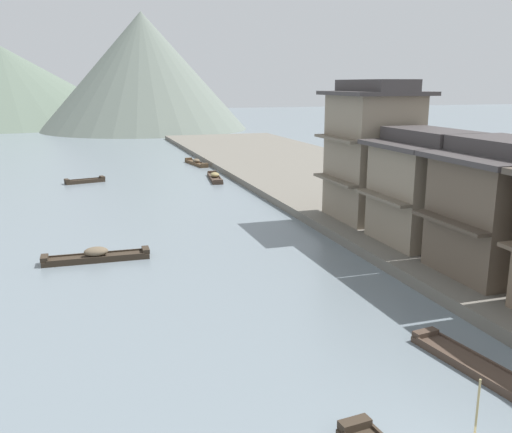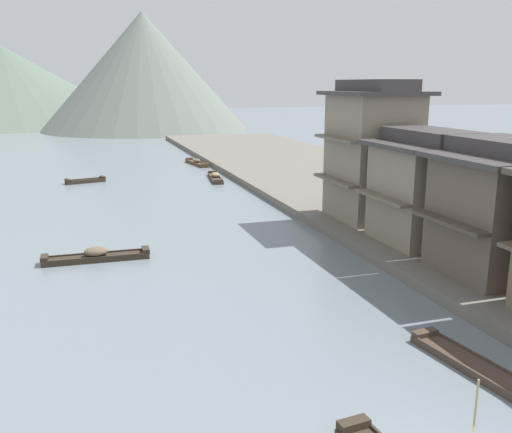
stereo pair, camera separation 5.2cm
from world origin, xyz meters
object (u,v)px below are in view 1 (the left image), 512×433
object	(u,v)px
boat_midriver_drifting	(96,256)
house_waterfront_tall	(427,187)
boat_moored_second	(196,163)
boat_moored_far	(85,181)
boat_moored_third	(480,368)
house_waterfront_second	(508,208)
house_waterfront_narrow	(372,152)
boat_moored_nearest	(215,177)

from	to	relation	value
boat_midriver_drifting	house_waterfront_tall	bearing A→B (deg)	-11.67
boat_moored_second	boat_moored_far	xyz separation A→B (m)	(-12.38, -8.43, -0.06)
boat_moored_second	boat_moored_far	size ratio (longest dim) A/B	1.50
boat_moored_third	house_waterfront_second	xyz separation A→B (m)	(6.46, 6.54, 3.45)
boat_moored_second	house_waterfront_second	world-z (taller)	house_waterfront_second
boat_moored_third	house_waterfront_tall	distance (m)	14.04
boat_moored_third	boat_moored_far	distance (m)	42.13
boat_moored_second	boat_moored_far	world-z (taller)	boat_moored_second
boat_moored_far	house_waterfront_second	size ratio (longest dim) A/B	0.56
boat_moored_second	house_waterfront_narrow	xyz separation A→B (m)	(4.94, -31.09, 4.65)
boat_moored_far	house_waterfront_second	bearing A→B (deg)	-62.25
boat_moored_far	house_waterfront_narrow	size ratio (longest dim) A/B	0.43
boat_moored_far	boat_midriver_drifting	size ratio (longest dim) A/B	0.68
boat_midriver_drifting	house_waterfront_tall	size ratio (longest dim) A/B	0.90
boat_moored_second	boat_moored_far	distance (m)	14.98
boat_midriver_drifting	house_waterfront_second	distance (m)	20.31
boat_moored_second	house_waterfront_narrow	bearing A→B (deg)	-80.98
house_waterfront_second	house_waterfront_narrow	distance (m)	11.45
house_waterfront_narrow	boat_moored_nearest	bearing A→B (deg)	104.41
house_waterfront_second	boat_moored_nearest	bearing A→B (deg)	100.41
boat_moored_nearest	boat_moored_second	size ratio (longest dim) A/B	1.02
house_waterfront_narrow	house_waterfront_second	bearing A→B (deg)	-87.08
boat_moored_nearest	boat_moored_far	bearing A→B (deg)	170.30
boat_moored_third	boat_midriver_drifting	size ratio (longest dim) A/B	0.99
boat_moored_second	boat_moored_nearest	bearing A→B (deg)	-91.95
boat_midriver_drifting	house_waterfront_tall	distance (m)	18.10
boat_moored_nearest	boat_midriver_drifting	bearing A→B (deg)	-117.65
boat_moored_second	house_waterfront_tall	distance (m)	37.33
boat_moored_second	boat_moored_third	bearing A→B (deg)	-91.10
boat_moored_nearest	house_waterfront_second	bearing A→B (deg)	-79.59
boat_moored_second	boat_moored_third	world-z (taller)	boat_moored_second
house_waterfront_second	house_waterfront_narrow	bearing A→B (deg)	92.92
boat_moored_far	boat_moored_third	bearing A→B (deg)	-74.25
house_waterfront_tall	house_waterfront_narrow	size ratio (longest dim) A/B	0.70
boat_moored_third	house_waterfront_tall	size ratio (longest dim) A/B	0.89
boat_moored_third	house_waterfront_second	size ratio (longest dim) A/B	0.82
house_waterfront_second	house_waterfront_narrow	size ratio (longest dim) A/B	0.77
boat_moored_far	house_waterfront_second	world-z (taller)	house_waterfront_second
boat_midriver_drifting	house_waterfront_second	xyz separation A→B (m)	(17.78, -9.23, 3.33)
boat_moored_second	boat_moored_far	bearing A→B (deg)	-145.74
boat_moored_second	house_waterfront_second	xyz separation A→B (m)	(5.52, -42.45, 3.35)
boat_midriver_drifting	house_waterfront_second	world-z (taller)	house_waterfront_second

